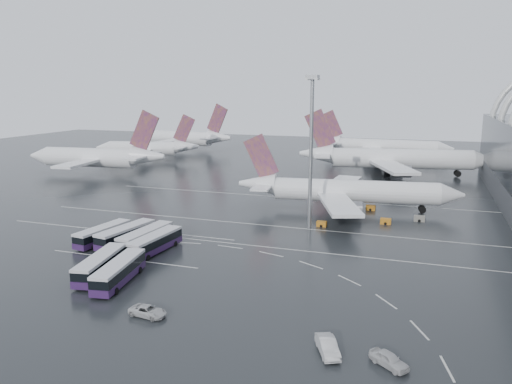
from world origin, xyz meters
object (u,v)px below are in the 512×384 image
(airliner_gate_c, at_px, (380,147))
(jet_remote_mid, at_px, (149,148))
(bus_row_far_c, at_px, (119,271))
(gse_cart_belly_b, at_px, (419,218))
(bus_row_near_a, at_px, (103,234))
(bus_row_near_d, at_px, (155,242))
(bus_row_near_c, at_px, (146,237))
(van_curve_c, at_px, (328,346))
(gse_cart_belly_e, at_px, (371,208))
(bus_row_near_b, at_px, (126,234))
(jet_remote_far, at_px, (186,138))
(gse_cart_belly_c, at_px, (322,224))
(jet_remote_west, at_px, (98,158))
(van_curve_a, at_px, (148,311))
(airliner_gate_b, at_px, (391,159))
(floodlight_mast, at_px, (311,134))
(airliner_main, at_px, (344,191))
(gse_cart_belly_a, at_px, (386,221))
(bus_row_far_b, at_px, (101,265))
(van_curve_b, at_px, (389,360))

(airliner_gate_c, xyz_separation_m, jet_remote_mid, (-87.45, -34.69, -0.13))
(bus_row_far_c, distance_m, gse_cart_belly_b, 65.75)
(bus_row_near_a, bearing_deg, bus_row_near_d, -90.81)
(bus_row_near_c, relative_size, van_curve_c, 2.66)
(gse_cart_belly_e, bearing_deg, bus_row_near_b, -134.18)
(jet_remote_mid, relative_size, jet_remote_far, 0.84)
(gse_cart_belly_b, height_order, gse_cart_belly_c, gse_cart_belly_b)
(jet_remote_west, distance_m, van_curve_c, 130.84)
(jet_remote_west, xyz_separation_m, van_curve_a, (71.51, -88.52, -4.90))
(gse_cart_belly_c, bearing_deg, airliner_gate_b, 82.60)
(bus_row_near_c, relative_size, floodlight_mast, 0.44)
(gse_cart_belly_b, bearing_deg, bus_row_near_d, -139.78)
(airliner_main, xyz_separation_m, airliner_gate_c, (0.08, 93.77, 0.45))
(gse_cart_belly_a, bearing_deg, bus_row_near_d, -138.84)
(airliner_gate_b, bearing_deg, gse_cart_belly_a, -96.51)
(bus_row_far_b, distance_m, gse_cart_belly_e, 66.20)
(jet_remote_mid, height_order, bus_row_far_b, jet_remote_mid)
(van_curve_c, bearing_deg, airliner_main, 72.83)
(jet_remote_far, bearing_deg, gse_cart_belly_e, 143.60)
(van_curve_a, distance_m, van_curve_b, 29.76)
(bus_row_near_d, bearing_deg, airliner_gate_b, -14.34)
(jet_remote_far, distance_m, gse_cart_belly_e, 131.59)
(jet_remote_far, height_order, bus_row_near_a, jet_remote_far)
(bus_row_near_d, height_order, van_curve_c, bus_row_near_d)
(bus_row_near_d, height_order, bus_row_far_b, bus_row_far_b)
(bus_row_near_b, xyz_separation_m, van_curve_b, (49.25, -27.26, -1.04))
(jet_remote_west, bearing_deg, bus_row_near_d, 126.17)
(bus_row_near_d, relative_size, gse_cart_belly_e, 6.05)
(bus_row_near_d, distance_m, van_curve_b, 48.46)
(jet_remote_mid, height_order, bus_row_near_a, jet_remote_mid)
(bus_row_near_c, height_order, bus_row_far_c, bus_row_near_c)
(airliner_gate_b, relative_size, gse_cart_belly_a, 28.19)
(van_curve_b, xyz_separation_m, gse_cart_belly_c, (-17.30, 50.70, -0.20))
(airliner_gate_b, bearing_deg, jet_remote_west, -172.11)
(jet_remote_west, relative_size, van_curve_b, 11.15)
(bus_row_far_c, distance_m, van_curve_a, 12.94)
(airliner_gate_b, bearing_deg, airliner_main, -107.29)
(gse_cart_belly_a, distance_m, gse_cart_belly_c, 13.98)
(gse_cart_belly_a, bearing_deg, airliner_gate_b, 93.16)
(bus_row_far_b, bearing_deg, bus_row_near_b, 9.51)
(jet_remote_far, distance_m, bus_row_near_c, 145.77)
(bus_row_near_d, relative_size, bus_row_far_c, 0.99)
(airliner_main, relative_size, jet_remote_mid, 1.24)
(van_curve_c, bearing_deg, van_curve_b, -29.28)
(van_curve_c, distance_m, gse_cart_belly_e, 68.06)
(bus_row_near_d, xyz_separation_m, gse_cart_belly_b, (43.61, 36.87, -1.15))
(bus_row_far_c, height_order, van_curve_b, bus_row_far_c)
(airliner_gate_c, bearing_deg, van_curve_b, -82.36)
(bus_row_far_b, distance_m, gse_cart_belly_a, 59.46)
(van_curve_c, xyz_separation_m, floodlight_mast, (-13.04, 48.39, 18.53))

